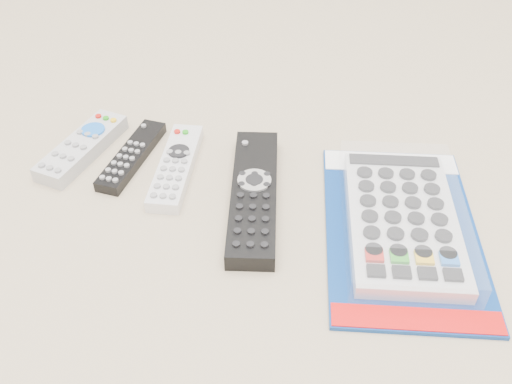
% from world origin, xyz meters
% --- Properties ---
extents(remote_small_grey, '(0.08, 0.17, 0.02)m').
position_xyz_m(remote_small_grey, '(-0.23, 0.04, 0.01)').
color(remote_small_grey, '#A6A6A8').
rests_on(remote_small_grey, ground).
extents(remote_slim_black, '(0.05, 0.16, 0.02)m').
position_xyz_m(remote_slim_black, '(-0.16, 0.05, 0.01)').
color(remote_slim_black, black).
rests_on(remote_slim_black, ground).
extents(remote_silver_dvd, '(0.06, 0.18, 0.02)m').
position_xyz_m(remote_silver_dvd, '(-0.09, 0.04, 0.01)').
color(remote_silver_dvd, silver).
rests_on(remote_silver_dvd, ground).
extents(remote_large_black, '(0.10, 0.25, 0.03)m').
position_xyz_m(remote_large_black, '(0.03, 0.00, 0.01)').
color(remote_large_black, black).
rests_on(remote_large_black, ground).
extents(jumbo_remote_packaged, '(0.23, 0.33, 0.04)m').
position_xyz_m(jumbo_remote_packaged, '(0.22, -0.00, 0.02)').
color(jumbo_remote_packaged, navy).
rests_on(jumbo_remote_packaged, ground).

